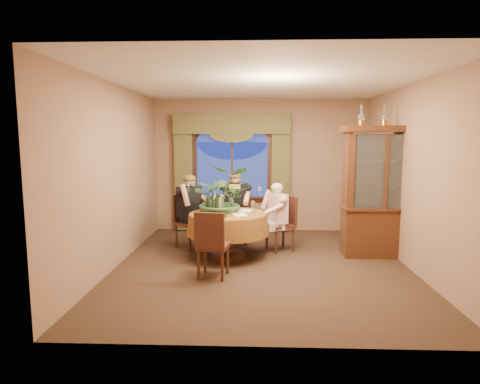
{
  "coord_description": "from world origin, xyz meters",
  "views": [
    {
      "loc": [
        -0.11,
        -6.08,
        1.95
      ],
      "look_at": [
        -0.35,
        0.43,
        1.1
      ],
      "focal_mm": 30.0,
      "sensor_mm": 36.0,
      "label": 1
    }
  ],
  "objects_px": {
    "chair_front_left": "(213,244)",
    "person_pink": "(278,217)",
    "wine_bottle_0": "(214,201)",
    "chair_back_right": "(238,218)",
    "china_cabinet": "(381,192)",
    "person_scarf": "(236,208)",
    "stoneware_vase": "(221,204)",
    "dining_table": "(228,235)",
    "chair_back": "(189,222)",
    "centerpiece_plant": "(222,173)",
    "wine_bottle_2": "(217,203)",
    "oil_lamp_center": "(385,115)",
    "person_back": "(189,211)",
    "wine_bottle_1": "(215,202)",
    "chair_right": "(280,224)",
    "wine_bottle_3": "(209,203)",
    "oil_lamp_right": "(408,115)",
    "olive_bowl": "(229,212)",
    "oil_lamp_left": "(361,115)"
  },
  "relations": [
    {
      "from": "chair_right",
      "to": "chair_back_right",
      "type": "bearing_deg",
      "value": 31.69
    },
    {
      "from": "dining_table",
      "to": "person_pink",
      "type": "xyz_separation_m",
      "value": [
        0.84,
        0.37,
        0.23
      ]
    },
    {
      "from": "oil_lamp_right",
      "to": "person_scarf",
      "type": "distance_m",
      "value": 3.38
    },
    {
      "from": "chair_front_left",
      "to": "person_scarf",
      "type": "distance_m",
      "value": 1.95
    },
    {
      "from": "china_cabinet",
      "to": "chair_back",
      "type": "relative_size",
      "value": 2.27
    },
    {
      "from": "chair_front_left",
      "to": "person_pink",
      "type": "distance_m",
      "value": 1.69
    },
    {
      "from": "oil_lamp_center",
      "to": "olive_bowl",
      "type": "relative_size",
      "value": 2.41
    },
    {
      "from": "stoneware_vase",
      "to": "wine_bottle_2",
      "type": "bearing_deg",
      "value": -103.93
    },
    {
      "from": "oil_lamp_left",
      "to": "wine_bottle_2",
      "type": "relative_size",
      "value": 1.03
    },
    {
      "from": "oil_lamp_center",
      "to": "person_pink",
      "type": "bearing_deg",
      "value": 173.63
    },
    {
      "from": "person_pink",
      "to": "wine_bottle_0",
      "type": "distance_m",
      "value": 1.16
    },
    {
      "from": "dining_table",
      "to": "person_scarf",
      "type": "bearing_deg",
      "value": 85.15
    },
    {
      "from": "wine_bottle_2",
      "to": "wine_bottle_0",
      "type": "bearing_deg",
      "value": 109.27
    },
    {
      "from": "chair_front_left",
      "to": "wine_bottle_1",
      "type": "xyz_separation_m",
      "value": [
        -0.08,
        1.04,
        0.44
      ]
    },
    {
      "from": "oil_lamp_left",
      "to": "wine_bottle_0",
      "type": "distance_m",
      "value": 2.82
    },
    {
      "from": "person_scarf",
      "to": "person_back",
      "type": "bearing_deg",
      "value": 30.17
    },
    {
      "from": "person_back",
      "to": "centerpiece_plant",
      "type": "xyz_separation_m",
      "value": [
        0.63,
        -0.4,
        0.73
      ]
    },
    {
      "from": "wine_bottle_0",
      "to": "chair_back_right",
      "type": "bearing_deg",
      "value": 62.52
    },
    {
      "from": "wine_bottle_2",
      "to": "oil_lamp_right",
      "type": "bearing_deg",
      "value": 4.27
    },
    {
      "from": "chair_back_right",
      "to": "chair_back",
      "type": "bearing_deg",
      "value": 30.58
    },
    {
      "from": "oil_lamp_center",
      "to": "oil_lamp_right",
      "type": "height_order",
      "value": "same"
    },
    {
      "from": "oil_lamp_center",
      "to": "wine_bottle_0",
      "type": "distance_m",
      "value": 3.15
    },
    {
      "from": "chair_back_right",
      "to": "wine_bottle_1",
      "type": "xyz_separation_m",
      "value": [
        -0.35,
        -0.86,
        0.44
      ]
    },
    {
      "from": "centerpiece_plant",
      "to": "wine_bottle_2",
      "type": "xyz_separation_m",
      "value": [
        -0.07,
        -0.2,
        -0.49
      ]
    },
    {
      "from": "olive_bowl",
      "to": "person_scarf",
      "type": "bearing_deg",
      "value": 86.36
    },
    {
      "from": "chair_back_right",
      "to": "chair_front_left",
      "type": "distance_m",
      "value": 1.92
    },
    {
      "from": "china_cabinet",
      "to": "person_scarf",
      "type": "relative_size",
      "value": 1.6
    },
    {
      "from": "chair_back_right",
      "to": "wine_bottle_1",
      "type": "bearing_deg",
      "value": 75.84
    },
    {
      "from": "wine_bottle_1",
      "to": "wine_bottle_3",
      "type": "bearing_deg",
      "value": -140.04
    },
    {
      "from": "person_scarf",
      "to": "wine_bottle_1",
      "type": "relative_size",
      "value": 4.12
    },
    {
      "from": "stoneware_vase",
      "to": "dining_table",
      "type": "bearing_deg",
      "value": -45.52
    },
    {
      "from": "chair_back",
      "to": "stoneware_vase",
      "type": "height_order",
      "value": "stoneware_vase"
    },
    {
      "from": "oil_lamp_center",
      "to": "person_back",
      "type": "height_order",
      "value": "oil_lamp_center"
    },
    {
      "from": "china_cabinet",
      "to": "wine_bottle_0",
      "type": "relative_size",
      "value": 6.59
    },
    {
      "from": "oil_lamp_center",
      "to": "centerpiece_plant",
      "type": "distance_m",
      "value": 2.82
    },
    {
      "from": "wine_bottle_3",
      "to": "oil_lamp_right",
      "type": "bearing_deg",
      "value": 3.66
    },
    {
      "from": "chair_front_left",
      "to": "person_back",
      "type": "bearing_deg",
      "value": 119.22
    },
    {
      "from": "chair_back",
      "to": "wine_bottle_2",
      "type": "xyz_separation_m",
      "value": [
        0.56,
        -0.61,
        0.44
      ]
    },
    {
      "from": "oil_lamp_right",
      "to": "chair_back",
      "type": "height_order",
      "value": "oil_lamp_right"
    },
    {
      "from": "china_cabinet",
      "to": "chair_right",
      "type": "height_order",
      "value": "china_cabinet"
    },
    {
      "from": "oil_lamp_center",
      "to": "chair_back_right",
      "type": "xyz_separation_m",
      "value": [
        -2.42,
        0.73,
        -1.86
      ]
    },
    {
      "from": "person_back",
      "to": "chair_back",
      "type": "bearing_deg",
      "value": -104.7
    },
    {
      "from": "chair_back_right",
      "to": "wine_bottle_0",
      "type": "distance_m",
      "value": 0.95
    },
    {
      "from": "oil_lamp_right",
      "to": "stoneware_vase",
      "type": "relative_size",
      "value": 1.32
    },
    {
      "from": "chair_front_left",
      "to": "person_pink",
      "type": "bearing_deg",
      "value": 62.4
    },
    {
      "from": "wine_bottle_1",
      "to": "chair_back",
      "type": "bearing_deg",
      "value": 135.7
    },
    {
      "from": "olive_bowl",
      "to": "wine_bottle_3",
      "type": "xyz_separation_m",
      "value": [
        -0.34,
        -0.01,
        0.14
      ]
    },
    {
      "from": "chair_back",
      "to": "person_scarf",
      "type": "xyz_separation_m",
      "value": [
        0.82,
        0.38,
        0.2
      ]
    },
    {
      "from": "chair_right",
      "to": "chair_back_right",
      "type": "height_order",
      "value": "same"
    },
    {
      "from": "person_back",
      "to": "olive_bowl",
      "type": "relative_size",
      "value": 9.5
    }
  ]
}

